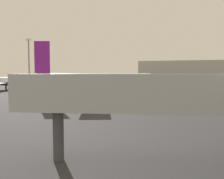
{
  "coord_description": "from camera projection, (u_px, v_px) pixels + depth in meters",
  "views": [
    {
      "loc": [
        4.53,
        -6.39,
        5.74
      ],
      "look_at": [
        -7.88,
        35.85,
        2.66
      ],
      "focal_mm": 38.26,
      "sensor_mm": 36.0,
      "label": 1
    }
  ],
  "objects": [
    {
      "name": "terminal_building",
      "position": [
        210.0,
        72.0,
        133.63
      ],
      "size": [
        78.67,
        18.59,
        12.46
      ],
      "primitive_type": "cube",
      "color": "#B7B7B2",
      "rests_on": "ground_plane"
    },
    {
      "name": "jet_bridge",
      "position": [
        199.0,
        95.0,
        14.54
      ],
      "size": [
        21.57,
        6.28,
        5.87
      ],
      "rotation": [
        0.0,
        0.0,
        0.19
      ],
      "color": "#B2B7BC",
      "rests_on": "ground_plane"
    },
    {
      "name": "light_mast_left",
      "position": [
        29.0,
        60.0,
        98.75
      ],
      "size": [
        2.4,
        0.5,
        19.78
      ],
      "color": "slate",
      "rests_on": "ground_plane"
    },
    {
      "name": "airplane_far_left",
      "position": [
        10.0,
        81.0,
        81.36
      ],
      "size": [
        28.94,
        22.38,
        8.57
      ],
      "rotation": [
        0.0,
        0.0,
        0.32
      ],
      "color": "silver",
      "rests_on": "ground_plane"
    },
    {
      "name": "airplane_on_taxiway",
      "position": [
        92.0,
        81.0,
        49.52
      ],
      "size": [
        29.99,
        29.67,
        12.19
      ],
      "rotation": [
        0.0,
        0.0,
        0.33
      ],
      "color": "#B2BCCC",
      "rests_on": "ground_plane"
    }
  ]
}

